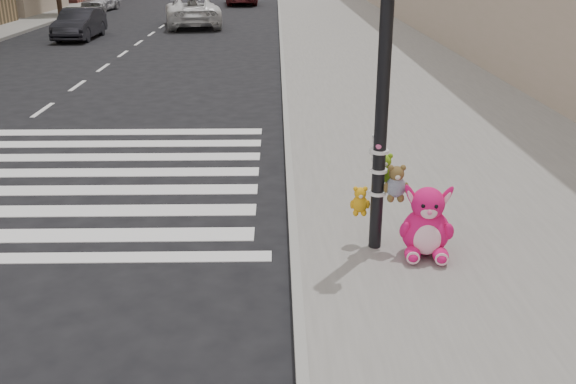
{
  "coord_description": "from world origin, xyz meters",
  "views": [
    {
      "loc": [
        1.32,
        -5.76,
        3.8
      ],
      "look_at": [
        1.47,
        2.21,
        0.75
      ],
      "focal_mm": 40.0,
      "sensor_mm": 36.0,
      "label": 1
    }
  ],
  "objects_px": {
    "pink_bunny": "(426,226)",
    "red_teddy": "(420,246)",
    "car_white_near": "(192,11)",
    "car_dark_far": "(79,24)",
    "signal_pole": "(383,131)"
  },
  "relations": [
    {
      "from": "pink_bunny",
      "to": "car_dark_far",
      "type": "height_order",
      "value": "car_dark_far"
    },
    {
      "from": "signal_pole",
      "to": "car_white_near",
      "type": "height_order",
      "value": "signal_pole"
    },
    {
      "from": "signal_pole",
      "to": "car_white_near",
      "type": "xyz_separation_m",
      "value": [
        -5.54,
        26.14,
        -0.92
      ]
    },
    {
      "from": "car_dark_far",
      "to": "car_white_near",
      "type": "xyz_separation_m",
      "value": [
        4.37,
        4.69,
        0.12
      ]
    },
    {
      "from": "signal_pole",
      "to": "red_teddy",
      "type": "distance_m",
      "value": 1.57
    },
    {
      "from": "pink_bunny",
      "to": "car_white_near",
      "type": "xyz_separation_m",
      "value": [
        -6.11,
        26.41,
        0.25
      ]
    },
    {
      "from": "pink_bunny",
      "to": "car_dark_far",
      "type": "distance_m",
      "value": 24.12
    },
    {
      "from": "signal_pole",
      "to": "car_dark_far",
      "type": "distance_m",
      "value": 23.66
    },
    {
      "from": "car_dark_far",
      "to": "signal_pole",
      "type": "bearing_deg",
      "value": -64.54
    },
    {
      "from": "signal_pole",
      "to": "car_dark_far",
      "type": "bearing_deg",
      "value": 114.8
    },
    {
      "from": "signal_pole",
      "to": "car_white_near",
      "type": "distance_m",
      "value": 26.74
    },
    {
      "from": "car_white_near",
      "to": "pink_bunny",
      "type": "bearing_deg",
      "value": 93.29
    },
    {
      "from": "pink_bunny",
      "to": "red_teddy",
      "type": "bearing_deg",
      "value": 132.65
    },
    {
      "from": "car_dark_far",
      "to": "car_white_near",
      "type": "bearing_deg",
      "value": 47.67
    },
    {
      "from": "red_teddy",
      "to": "car_white_near",
      "type": "bearing_deg",
      "value": 90.28
    }
  ]
}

